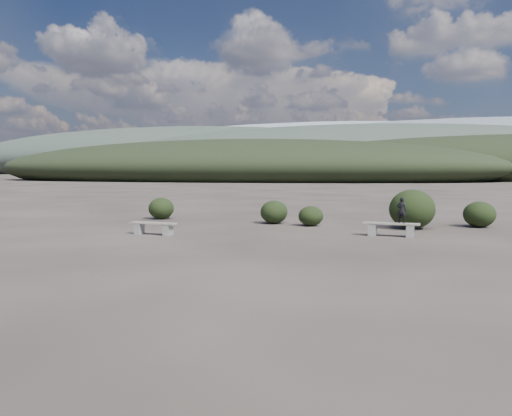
# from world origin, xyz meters

# --- Properties ---
(ground) EXTENTS (1200.00, 1200.00, 0.00)m
(ground) POSITION_xyz_m (0.00, 0.00, 0.00)
(ground) COLOR #2C2622
(ground) RESTS_ON ground
(bench_left) EXTENTS (1.86, 0.63, 0.46)m
(bench_left) POSITION_xyz_m (-4.56, 4.12, 0.28)
(bench_left) COLOR slate
(bench_left) RESTS_ON ground
(bench_right) EXTENTS (2.00, 0.63, 0.49)m
(bench_right) POSITION_xyz_m (3.89, 5.58, 0.30)
(bench_right) COLOR slate
(bench_right) RESTS_ON ground
(seated_person) EXTENTS (0.39, 0.31, 0.92)m
(seated_person) POSITION_xyz_m (4.24, 5.54, 0.95)
(seated_person) COLOR black
(seated_person) RESTS_ON bench_right
(shrub_b) EXTENTS (1.19, 1.19, 1.02)m
(shrub_b) POSITION_xyz_m (-0.97, 8.81, 0.51)
(shrub_b) COLOR black
(shrub_b) RESTS_ON ground
(shrub_c) EXTENTS (1.05, 1.05, 0.84)m
(shrub_c) POSITION_xyz_m (0.72, 8.26, 0.42)
(shrub_c) COLOR black
(shrub_c) RESTS_ON ground
(shrub_d) EXTENTS (1.81, 1.81, 1.58)m
(shrub_d) POSITION_xyz_m (4.80, 8.19, 0.79)
(shrub_d) COLOR black
(shrub_d) RESTS_ON ground
(shrub_e) EXTENTS (1.28, 1.28, 1.07)m
(shrub_e) POSITION_xyz_m (7.56, 9.35, 0.53)
(shrub_e) COLOR black
(shrub_e) RESTS_ON ground
(shrub_f) EXTENTS (1.21, 1.21, 1.03)m
(shrub_f) POSITION_xyz_m (-6.64, 9.60, 0.51)
(shrub_f) COLOR black
(shrub_f) RESTS_ON ground
(mountain_ridges) EXTENTS (500.00, 400.00, 56.00)m
(mountain_ridges) POSITION_xyz_m (-7.48, 339.06, 10.84)
(mountain_ridges) COLOR black
(mountain_ridges) RESTS_ON ground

